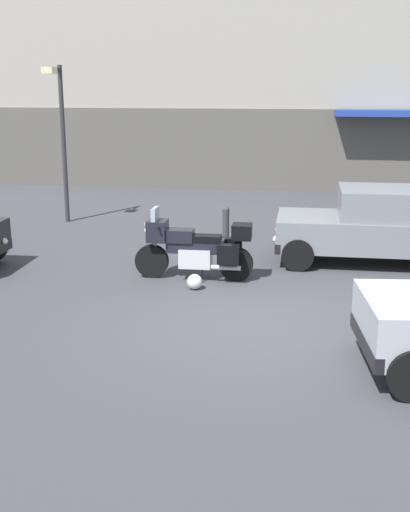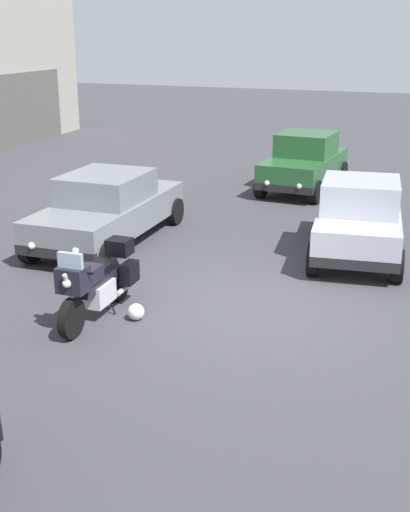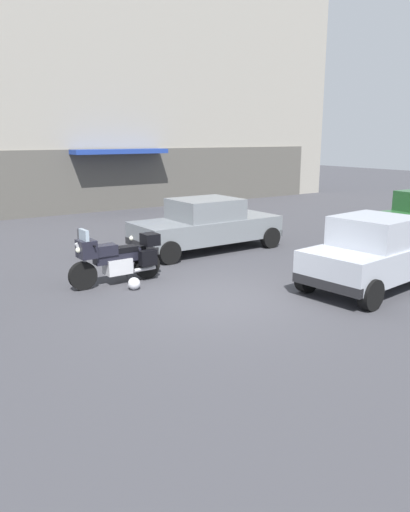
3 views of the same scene
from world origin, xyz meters
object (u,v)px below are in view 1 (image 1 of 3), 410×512
object	(u,v)px
car_sedan_far	(387,226)
bollard_curbside	(226,224)
motorcycle	(196,247)
streetlamp_curbside	(60,127)
helmet	(195,282)

from	to	relation	value
car_sedan_far	bollard_curbside	xyz separation A→B (m)	(-3.48, 1.17, -0.31)
motorcycle	streetlamp_curbside	distance (m)	6.66
motorcycle	streetlamp_curbside	world-z (taller)	streetlamp_curbside
helmet	bollard_curbside	distance (m)	3.59
helmet	bollard_curbside	xyz separation A→B (m)	(0.11, 3.57, 0.33)
motorcycle	bollard_curbside	xyz separation A→B (m)	(0.20, 2.92, -0.15)
bollard_curbside	motorcycle	bearing A→B (deg)	-93.84
car_sedan_far	motorcycle	bearing A→B (deg)	25.16
car_sedan_far	streetlamp_curbside	size ratio (longest dim) A/B	1.12
car_sedan_far	streetlamp_curbside	distance (m)	8.73
motorcycle	car_sedan_far	size ratio (longest dim) A/B	0.49
streetlamp_curbside	bollard_curbside	xyz separation A→B (m)	(4.56, -1.73, -2.07)
car_sedan_far	bollard_curbside	size ratio (longest dim) A/B	5.19
helmet	car_sedan_far	world-z (taller)	car_sedan_far
helmet	bollard_curbside	world-z (taller)	bollard_curbside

